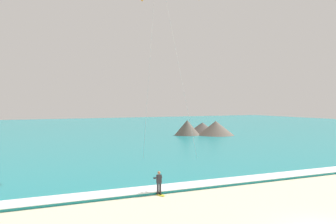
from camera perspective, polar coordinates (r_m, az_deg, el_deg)
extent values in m
cube|color=teal|center=(87.76, -15.59, -2.75)|extent=(200.00, 120.00, 0.20)
cube|color=white|center=(32.28, 5.06, -9.97)|extent=(200.00, 2.21, 0.04)
ellipsoid|color=yellow|center=(29.33, -1.27, -11.54)|extent=(0.59, 1.44, 0.05)
cube|color=black|center=(29.54, -1.48, -11.35)|extent=(0.17, 0.08, 0.04)
cube|color=black|center=(29.10, -1.06, -11.55)|extent=(0.17, 0.08, 0.04)
cylinder|color=#232328|center=(29.20, -1.44, -10.80)|extent=(0.14, 0.14, 0.84)
cylinder|color=#232328|center=(29.30, -1.10, -10.76)|extent=(0.14, 0.14, 0.84)
cube|color=#232328|center=(29.10, -1.27, -9.40)|extent=(0.36, 0.24, 0.60)
sphere|color=#9E704C|center=(29.02, -1.27, -8.54)|extent=(0.22, 0.22, 0.22)
cylinder|color=#232328|center=(29.13, -1.75, -9.28)|extent=(0.14, 0.51, 0.22)
cylinder|color=#232328|center=(29.32, -1.14, -9.22)|extent=(0.14, 0.51, 0.22)
cylinder|color=black|center=(29.41, -1.67, -9.18)|extent=(0.55, 0.10, 0.04)
cube|color=#3F3F42|center=(29.24, -1.40, -9.78)|extent=(0.13, 0.09, 0.10)
cylinder|color=#B2B2B7|center=(33.71, 1.71, 5.72)|extent=(7.39, 6.85, 15.83)
cylinder|color=#B2B2B7|center=(33.95, -2.68, 5.69)|extent=(2.97, 9.53, 15.83)
cone|color=#56514C|center=(79.65, 4.84, -2.34)|extent=(6.74, 6.74, 2.42)
cone|color=#665B51|center=(76.65, 6.74, -2.33)|extent=(7.37, 7.37, 2.86)
cone|color=#665B51|center=(76.15, 2.72, -2.28)|extent=(5.16, 5.16, 3.04)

